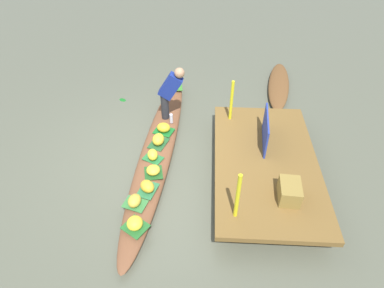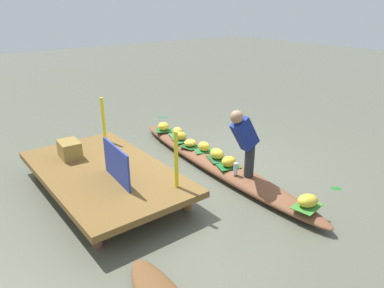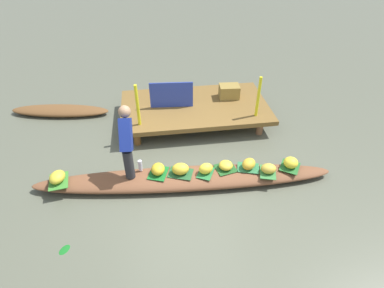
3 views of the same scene
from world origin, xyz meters
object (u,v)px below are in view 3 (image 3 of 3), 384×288
Objects in this scene: vendor_boat at (184,179)px; produce_crate at (229,91)px; banana_bunch_4 at (206,169)px; market_banner at (171,95)px; banana_bunch_3 at (291,163)px; banana_bunch_5 at (57,177)px; water_bottle at (140,165)px; banana_bunch_0 at (158,169)px; banana_bunch_6 at (226,165)px; banana_bunch_1 at (180,169)px; vendor_person at (127,140)px; moored_boat at (60,111)px; banana_bunch_2 at (249,164)px; banana_bunch_7 at (269,169)px.

produce_crate is at bearing 63.69° from vendor_boat.
market_banner is (-0.39, 2.03, 0.35)m from banana_bunch_4.
banana_bunch_3 is 3.95m from banana_bunch_5.
banana_bunch_5 is 1.46× the size of water_bottle.
banana_bunch_0 is at bearing 172.55° from banana_bunch_4.
banana_bunch_6 is (0.36, 0.06, -0.02)m from banana_bunch_4.
banana_bunch_1 is 2.61m from produce_crate.
banana_bunch_5 is (-1.65, 0.04, -0.00)m from banana_bunch_0.
banana_bunch_3 is at bearing -2.84° from banana_bunch_5.
banana_bunch_3 and banana_bunch_4 have the same top height.
vendor_person is at bearing 172.04° from vendor_boat.
vendor_boat is at bearing -15.21° from water_bottle.
water_bottle is (-2.59, 0.28, 0.01)m from banana_bunch_3.
vendor_person is (1.20, 0.08, 0.58)m from banana_bunch_5.
water_bottle is (-0.73, 0.20, 0.22)m from vendor_boat.
banana_bunch_3 is 0.27× the size of market_banner.
banana_bunch_6 is 2.14m from market_banner.
banana_bunch_0 is (2.13, -2.62, 0.23)m from moored_boat.
banana_bunch_6 is at bearing -29.40° from moored_boat.
banana_bunch_4 is 2.46m from banana_bunch_5.
banana_bunch_3 is 1.01× the size of banana_bunch_4.
produce_crate reaches higher than banana_bunch_6.
produce_crate reaches higher than banana_bunch_5.
banana_bunch_2 is 1.30× the size of water_bottle.
banana_bunch_2 is 0.76m from banana_bunch_4.
banana_bunch_0 is at bearing 174.15° from vendor_boat.
banana_bunch_5 is 1.36m from water_bottle.
vendor_person is at bearing 174.40° from banana_bunch_2.
banana_bunch_2 is at bearing -5.60° from vendor_person.
banana_bunch_6 is at bearing -64.52° from market_banner.
vendor_boat is at bearing -11.76° from vendor_person.
banana_bunch_3 is 0.82× the size of banana_bunch_5.
market_banner is (-0.02, 2.00, 0.56)m from vendor_boat.
banana_bunch_7 is (3.52, -0.28, -0.01)m from banana_bunch_5.
moored_boat is 9.14× the size of banana_bunch_4.
banana_bunch_5 is at bearing -69.98° from moored_boat.
banana_bunch_5 is (-2.09, 0.11, 0.21)m from vendor_boat.
banana_bunch_3 reaches higher than banana_bunch_2.
banana_bunch_3 is 0.44m from banana_bunch_7.
banana_bunch_1 reaches higher than banana_bunch_5.
banana_bunch_6 is at bearing 6.13° from vendor_boat.
banana_bunch_5 is 1.33m from vendor_person.
banana_bunch_7 is 2.63m from market_banner.
banana_bunch_7 is (-0.43, -0.08, -0.01)m from banana_bunch_3.
banana_bunch_7 is at bearing -7.15° from banana_bunch_1.
banana_bunch_3 is 0.21× the size of vendor_person.
water_bottle is (-2.16, 0.37, 0.02)m from banana_bunch_7.
vendor_person is at bearing 166.24° from banana_bunch_0.
banana_bunch_0 is at bearing 177.79° from banana_bunch_6.
moored_boat is 5.11× the size of produce_crate.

